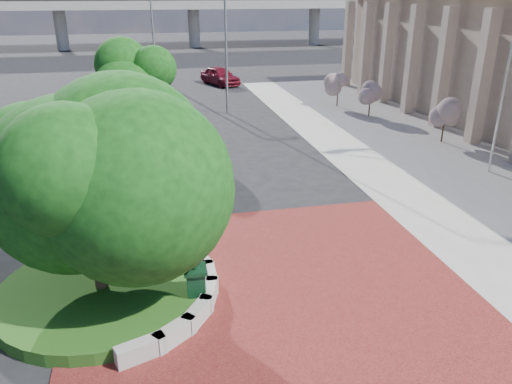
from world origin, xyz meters
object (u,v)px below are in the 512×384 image
Objects in this scene: post_clock at (193,231)px; street_lamp_near at (229,34)px; parked_car at (220,76)px; flagpole_a at (508,65)px; street_lamp_far at (154,17)px.

street_lamp_near is at bearing 78.00° from post_clock.
flagpole_a is at bearing -93.02° from parked_car.
street_lamp_far reaches higher than flagpole_a.
post_clock is 0.42× the size of street_lamp_far.
post_clock is 40.43m from street_lamp_far.
post_clock reaches higher than parked_car.
post_clock is at bearing -121.50° from parked_car.
street_lamp_near is at bearing 123.96° from flagpole_a.
street_lamp_far is (-15.09, 32.00, 0.83)m from flagpole_a.
street_lamp_far is at bearing 105.67° from street_lamp_near.
street_lamp_near is (-10.48, 15.57, 0.38)m from flagpole_a.
parked_car is 13.05m from street_lamp_near.
street_lamp_far reaches higher than post_clock.
street_lamp_far is (0.45, 40.26, 3.67)m from post_clock.
post_clock is 36.48m from parked_car.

